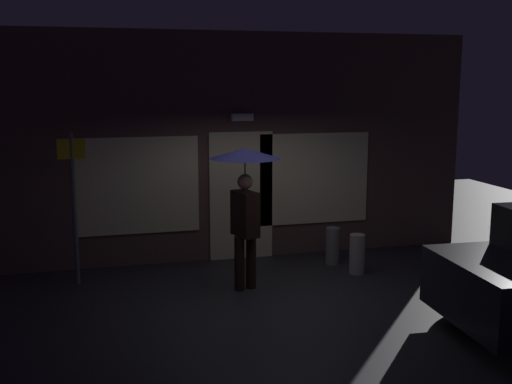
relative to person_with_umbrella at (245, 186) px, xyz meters
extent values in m
plane|color=#26262B|center=(0.33, -0.56, -1.55)|extent=(18.00, 18.00, 0.00)
cube|color=brown|center=(0.33, 1.79, 0.38)|extent=(8.28, 0.30, 3.86)
cube|color=beige|center=(0.33, 1.62, -0.45)|extent=(1.10, 0.04, 2.20)
cube|color=beige|center=(-1.41, 1.62, -0.20)|extent=(1.99, 0.04, 1.60)
cube|color=beige|center=(1.65, 1.62, -0.20)|extent=(1.99, 0.04, 1.60)
cube|color=white|center=(0.33, 1.54, 0.90)|extent=(0.36, 0.16, 0.12)
cylinder|color=black|center=(-0.10, -0.03, -1.14)|extent=(0.15, 0.15, 0.81)
cylinder|color=black|center=(0.09, 0.03, -1.14)|extent=(0.15, 0.15, 0.81)
cube|color=black|center=(0.00, 0.00, -0.41)|extent=(0.36, 0.51, 0.66)
cube|color=silver|center=(0.12, -0.04, -0.41)|extent=(0.06, 0.14, 0.53)
cube|color=navy|center=(0.12, -0.04, -0.43)|extent=(0.04, 0.05, 0.42)
sphere|color=tan|center=(0.00, 0.00, 0.07)|extent=(0.22, 0.22, 0.22)
cylinder|color=slate|center=(0.00, 0.00, 0.09)|extent=(0.02, 0.02, 0.92)
cone|color=#14144C|center=(0.00, 0.00, 0.48)|extent=(1.01, 1.01, 0.15)
cylinder|color=black|center=(2.52, -1.77, -1.23)|extent=(0.65, 0.25, 0.64)
cylinder|color=#595B60|center=(-2.41, 0.88, -0.39)|extent=(0.07, 0.07, 2.32)
cube|color=gold|center=(-2.41, 0.86, 0.52)|extent=(0.40, 0.02, 0.30)
cylinder|color=slate|center=(1.73, 0.89, -1.24)|extent=(0.23, 0.23, 0.62)
cylinder|color=#9E998E|center=(1.91, 0.28, -1.23)|extent=(0.24, 0.24, 0.64)
camera|label=1|loc=(-2.10, -8.62, 1.50)|focal=43.82mm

